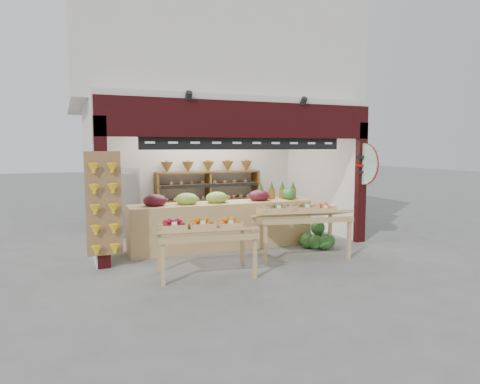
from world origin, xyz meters
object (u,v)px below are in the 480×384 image
(back_shelving, at_px, (208,186))
(refrigerator, at_px, (125,202))
(display_table_right, at_px, (296,212))
(mid_counter, at_px, (221,223))
(display_table_left, at_px, (199,228))
(watermelon_pile, at_px, (317,239))
(cardboard_stack, at_px, (180,233))

(back_shelving, relative_size, refrigerator, 1.75)
(display_table_right, bearing_deg, mid_counter, 133.96)
(back_shelving, relative_size, mid_counter, 0.72)
(back_shelving, height_order, display_table_left, back_shelving)
(watermelon_pile, bearing_deg, back_shelving, 113.77)
(cardboard_stack, relative_size, mid_counter, 0.27)
(refrigerator, distance_m, display_table_left, 3.84)
(mid_counter, bearing_deg, back_shelving, 77.98)
(mid_counter, bearing_deg, display_table_left, -120.86)
(mid_counter, relative_size, display_table_left, 2.29)
(refrigerator, distance_m, watermelon_pile, 4.62)
(mid_counter, relative_size, display_table_right, 2.03)
(refrigerator, relative_size, cardboard_stack, 1.52)
(cardboard_stack, xyz_separation_m, display_table_right, (1.84, -1.88, 0.62))
(refrigerator, distance_m, mid_counter, 2.72)
(display_table_right, bearing_deg, watermelon_pile, 28.61)
(display_table_left, height_order, watermelon_pile, display_table_left)
(display_table_left, relative_size, display_table_right, 0.89)
(display_table_right, bearing_deg, cardboard_stack, 134.42)
(refrigerator, distance_m, cardboard_stack, 1.80)
(refrigerator, xyz_separation_m, mid_counter, (1.69, -2.11, -0.28))
(cardboard_stack, bearing_deg, mid_counter, -44.83)
(back_shelving, xyz_separation_m, display_table_right, (0.63, -3.54, -0.23))
(mid_counter, relative_size, watermelon_pile, 5.33)
(refrigerator, xyz_separation_m, cardboard_stack, (0.98, -1.40, -0.55))
(display_table_right, bearing_deg, back_shelving, 100.06)
(cardboard_stack, distance_m, mid_counter, 1.04)
(refrigerator, bearing_deg, cardboard_stack, -35.57)
(display_table_right, height_order, watermelon_pile, display_table_right)
(refrigerator, bearing_deg, watermelon_pile, -19.36)
(back_shelving, xyz_separation_m, refrigerator, (-2.20, -0.26, -0.30))
(refrigerator, height_order, cardboard_stack, refrigerator)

